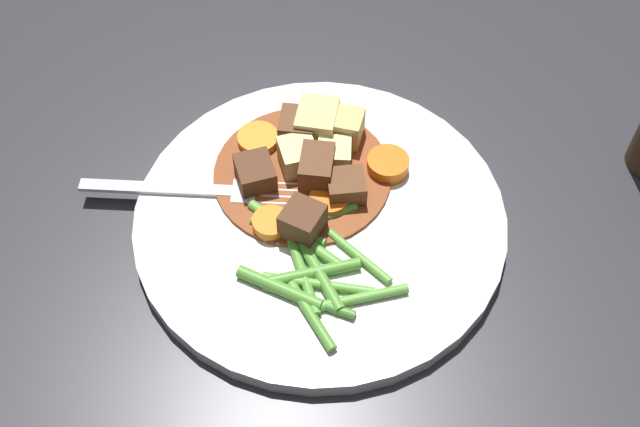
# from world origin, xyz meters

# --- Properties ---
(ground_plane) EXTENTS (3.00, 3.00, 0.00)m
(ground_plane) POSITION_xyz_m (0.00, 0.00, 0.00)
(ground_plane) COLOR #2D2D33
(dinner_plate) EXTENTS (0.27, 0.27, 0.01)m
(dinner_plate) POSITION_xyz_m (0.00, 0.00, 0.01)
(dinner_plate) COLOR white
(dinner_plate) RESTS_ON ground_plane
(stew_sauce) EXTENTS (0.14, 0.14, 0.00)m
(stew_sauce) POSITION_xyz_m (0.04, -0.00, 0.01)
(stew_sauce) COLOR brown
(stew_sauce) RESTS_ON dinner_plate
(carrot_slice_0) EXTENTS (0.03, 0.03, 0.01)m
(carrot_slice_0) POSITION_xyz_m (0.08, 0.02, 0.02)
(carrot_slice_0) COLOR orange
(carrot_slice_0) RESTS_ON dinner_plate
(carrot_slice_1) EXTENTS (0.04, 0.04, 0.01)m
(carrot_slice_1) POSITION_xyz_m (0.01, -0.01, 0.02)
(carrot_slice_1) COLOR orange
(carrot_slice_1) RESTS_ON dinner_plate
(carrot_slice_2) EXTENTS (0.04, 0.04, 0.01)m
(carrot_slice_2) POSITION_xyz_m (-0.00, 0.04, 0.02)
(carrot_slice_2) COLOR orange
(carrot_slice_2) RESTS_ON dinner_plate
(carrot_slice_3) EXTENTS (0.04, 0.04, 0.01)m
(carrot_slice_3) POSITION_xyz_m (0.02, -0.06, 0.02)
(carrot_slice_3) COLOR orange
(carrot_slice_3) RESTS_ON dinner_plate
(potato_chunk_0) EXTENTS (0.03, 0.03, 0.03)m
(potato_chunk_0) POSITION_xyz_m (0.06, -0.04, 0.03)
(potato_chunk_0) COLOR #DBBC6B
(potato_chunk_0) RESTS_ON dinner_plate
(potato_chunk_1) EXTENTS (0.05, 0.04, 0.03)m
(potato_chunk_1) POSITION_xyz_m (0.07, -0.02, 0.03)
(potato_chunk_1) COLOR #E5CC7A
(potato_chunk_1) RESTS_ON dinner_plate
(potato_chunk_2) EXTENTS (0.03, 0.03, 0.02)m
(potato_chunk_2) POSITION_xyz_m (0.04, -0.03, 0.02)
(potato_chunk_2) COLOR #EAD68C
(potato_chunk_2) RESTS_ON dinner_plate
(potato_chunk_3) EXTENTS (0.03, 0.03, 0.02)m
(potato_chunk_3) POSITION_xyz_m (0.05, -0.00, 0.02)
(potato_chunk_3) COLOR #EAD68C
(potato_chunk_3) RESTS_ON dinner_plate
(meat_chunk_0) EXTENTS (0.04, 0.04, 0.03)m
(meat_chunk_0) POSITION_xyz_m (0.03, -0.01, 0.03)
(meat_chunk_0) COLOR brown
(meat_chunk_0) RESTS_ON dinner_plate
(meat_chunk_1) EXTENTS (0.04, 0.04, 0.03)m
(meat_chunk_1) POSITION_xyz_m (-0.01, 0.02, 0.03)
(meat_chunk_1) COLOR #56331E
(meat_chunk_1) RESTS_ON dinner_plate
(meat_chunk_2) EXTENTS (0.03, 0.03, 0.02)m
(meat_chunk_2) POSITION_xyz_m (0.01, -0.02, 0.02)
(meat_chunk_2) COLOR brown
(meat_chunk_2) RESTS_ON dinner_plate
(meat_chunk_3) EXTENTS (0.04, 0.04, 0.02)m
(meat_chunk_3) POSITION_xyz_m (0.07, -0.01, 0.03)
(meat_chunk_3) COLOR brown
(meat_chunk_3) RESTS_ON dinner_plate
(meat_chunk_4) EXTENTS (0.03, 0.03, 0.02)m
(meat_chunk_4) POSITION_xyz_m (0.04, 0.04, 0.02)
(meat_chunk_4) COLOR #56331E
(meat_chunk_4) RESTS_ON dinner_plate
(green_bean_0) EXTENTS (0.02, 0.07, 0.01)m
(green_bean_0) POSITION_xyz_m (-0.05, 0.02, 0.02)
(green_bean_0) COLOR #599E38
(green_bean_0) RESTS_ON dinner_plate
(green_bean_1) EXTENTS (0.05, 0.05, 0.01)m
(green_bean_1) POSITION_xyz_m (-0.05, 0.05, 0.02)
(green_bean_1) COLOR #599E38
(green_bean_1) RESTS_ON dinner_plate
(green_bean_2) EXTENTS (0.01, 0.05, 0.01)m
(green_bean_2) POSITION_xyz_m (-0.01, 0.00, 0.02)
(green_bean_2) COLOR #599E38
(green_bean_2) RESTS_ON dinner_plate
(green_bean_3) EXTENTS (0.08, 0.05, 0.01)m
(green_bean_3) POSITION_xyz_m (-0.01, 0.02, 0.02)
(green_bean_3) COLOR #66AD42
(green_bean_3) RESTS_ON dinner_plate
(green_bean_4) EXTENTS (0.06, 0.03, 0.01)m
(green_bean_4) POSITION_xyz_m (-0.05, -0.01, 0.02)
(green_bean_4) COLOR #66AD42
(green_bean_4) RESTS_ON dinner_plate
(green_bean_5) EXTENTS (0.08, 0.01, 0.01)m
(green_bean_5) POSITION_xyz_m (-0.04, 0.03, 0.02)
(green_bean_5) COLOR #599E38
(green_bean_5) RESTS_ON dinner_plate
(green_bean_6) EXTENTS (0.04, 0.07, 0.01)m
(green_bean_6) POSITION_xyz_m (-0.06, 0.02, 0.02)
(green_bean_6) COLOR #66AD42
(green_bean_6) RESTS_ON dinner_plate
(green_bean_7) EXTENTS (0.05, 0.05, 0.01)m
(green_bean_7) POSITION_xyz_m (-0.07, 0.03, 0.02)
(green_bean_7) COLOR #4C8E33
(green_bean_7) RESTS_ON dinner_plate
(green_bean_8) EXTENTS (0.04, 0.05, 0.01)m
(green_bean_8) POSITION_xyz_m (-0.01, 0.03, 0.02)
(green_bean_8) COLOR #599E38
(green_bean_8) RESTS_ON dinner_plate
(green_bean_9) EXTENTS (0.08, 0.02, 0.01)m
(green_bean_9) POSITION_xyz_m (-0.04, 0.02, 0.02)
(green_bean_9) COLOR #599E38
(green_bean_9) RESTS_ON dinner_plate
(green_bean_10) EXTENTS (0.06, 0.02, 0.01)m
(green_bean_10) POSITION_xyz_m (-0.08, 0.04, 0.02)
(green_bean_10) COLOR #599E38
(green_bean_10) RESTS_ON dinner_plate
(green_bean_11) EXTENTS (0.01, 0.07, 0.01)m
(green_bean_11) POSITION_xyz_m (-0.08, -0.00, 0.02)
(green_bean_11) COLOR #66AD42
(green_bean_11) RESTS_ON dinner_plate
(fork) EXTENTS (0.08, 0.17, 0.00)m
(fork) POSITION_xyz_m (0.05, 0.07, 0.02)
(fork) COLOR silver
(fork) RESTS_ON dinner_plate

